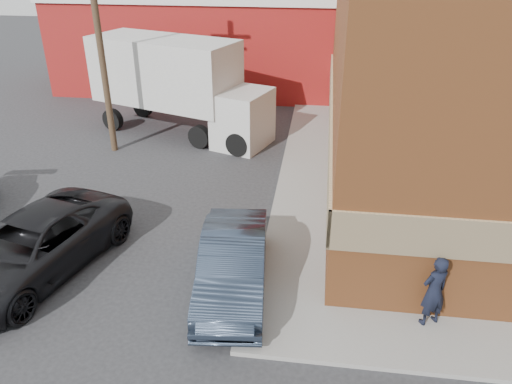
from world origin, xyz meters
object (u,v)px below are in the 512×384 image
at_px(sedan, 233,264).
at_px(warehouse, 205,36).
at_px(utility_pole, 99,35).
at_px(suv_a, 32,246).
at_px(box_truck, 181,81).
at_px(man, 434,291).

bearing_deg(sedan, warehouse, 98.87).
bearing_deg(utility_pole, warehouse, 82.23).
bearing_deg(suv_a, sedan, 15.28).
bearing_deg(box_truck, utility_pole, -116.83).
distance_m(warehouse, utility_pole, 11.27).
bearing_deg(suv_a, box_truck, 99.06).
distance_m(man, box_truck, 14.70).
bearing_deg(utility_pole, man, -39.07).
xyz_separation_m(sedan, box_truck, (-4.24, 10.81, 1.66)).
relative_size(sedan, box_truck, 0.52).
height_order(utility_pole, suv_a, utility_pole).
relative_size(suv_a, box_truck, 0.66).
bearing_deg(box_truck, man, -32.62).
bearing_deg(warehouse, sedan, -75.19).
xyz_separation_m(sedan, suv_a, (-5.42, 0.00, 0.04)).
relative_size(man, suv_a, 0.31).
height_order(warehouse, utility_pole, utility_pole).
height_order(warehouse, suv_a, warehouse).
xyz_separation_m(utility_pole, box_truck, (2.42, 2.31, -2.32)).
relative_size(warehouse, box_truck, 1.84).
distance_m(utility_pole, man, 15.14).
bearing_deg(warehouse, utility_pole, -97.77).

